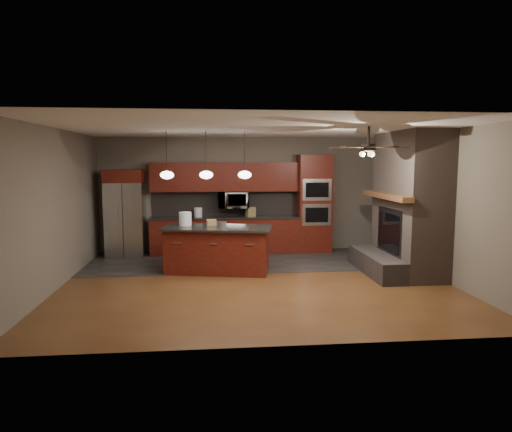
{
  "coord_description": "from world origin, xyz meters",
  "views": [
    {
      "loc": [
        -0.82,
        -8.22,
        2.22
      ],
      "look_at": [
        0.06,
        0.6,
        1.16
      ],
      "focal_mm": 32.0,
      "sensor_mm": 36.0,
      "label": 1
    }
  ],
  "objects": [
    {
      "name": "paint_tray",
      "position": [
        -0.36,
        0.85,
        0.94
      ],
      "size": [
        0.48,
        0.41,
        0.04
      ],
      "primitive_type": "cube",
      "rotation": [
        0.0,
        0.0,
        -0.42
      ],
      "color": "white",
      "rests_on": "kitchen_island"
    },
    {
      "name": "white_bucket",
      "position": [
        -1.34,
        1.1,
        1.06
      ],
      "size": [
        0.28,
        0.28,
        0.27
      ],
      "primitive_type": "cylinder",
      "rotation": [
        0.0,
        0.0,
        0.11
      ],
      "color": "white",
      "rests_on": "kitchen_island"
    },
    {
      "name": "oven_tower",
      "position": [
        1.7,
        2.69,
        1.19
      ],
      "size": [
        0.8,
        0.63,
        2.38
      ],
      "color": "#5B2010",
      "rests_on": "ground"
    },
    {
      "name": "back_cabinetry",
      "position": [
        -0.48,
        2.74,
        0.89
      ],
      "size": [
        3.59,
        0.64,
        2.2
      ],
      "color": "#5B2010",
      "rests_on": "ground"
    },
    {
      "name": "ceiling",
      "position": [
        0.0,
        0.0,
        2.8
      ],
      "size": [
        7.0,
        6.0,
        0.02
      ],
      "primitive_type": "cube",
      "color": "white",
      "rests_on": "back_wall"
    },
    {
      "name": "cardboard_box",
      "position": [
        -0.81,
        1.04,
        0.98
      ],
      "size": [
        0.21,
        0.17,
        0.12
      ],
      "primitive_type": "cube",
      "rotation": [
        0.0,
        0.0,
        0.19
      ],
      "color": "#9C8250",
      "rests_on": "kitchen_island"
    },
    {
      "name": "fireplace_column",
      "position": [
        3.04,
        0.4,
        1.3
      ],
      "size": [
        1.3,
        2.1,
        2.8
      ],
      "color": "brown",
      "rests_on": "ground"
    },
    {
      "name": "pendant_left",
      "position": [
        -1.65,
        0.7,
        1.96
      ],
      "size": [
        0.26,
        0.26,
        0.92
      ],
      "color": "black",
      "rests_on": "ceiling"
    },
    {
      "name": "pendant_center",
      "position": [
        -0.9,
        0.7,
        1.96
      ],
      "size": [
        0.26,
        0.26,
        0.92
      ],
      "color": "black",
      "rests_on": "ceiling"
    },
    {
      "name": "ceiling_fan",
      "position": [
        1.8,
        -0.8,
        2.46
      ],
      "size": [
        1.27,
        1.33,
        0.41
      ],
      "color": "black",
      "rests_on": "ceiling"
    },
    {
      "name": "ground",
      "position": [
        0.0,
        0.0,
        0.0
      ],
      "size": [
        7.0,
        7.0,
        0.0
      ],
      "primitive_type": "plane",
      "color": "brown",
      "rests_on": "ground"
    },
    {
      "name": "counter_bucket",
      "position": [
        -1.12,
        2.7,
        1.01
      ],
      "size": [
        0.2,
        0.2,
        0.22
      ],
      "primitive_type": "cylinder",
      "rotation": [
        0.0,
        0.0,
        0.03
      ],
      "color": "white",
      "rests_on": "back_cabinetry"
    },
    {
      "name": "left_wall",
      "position": [
        -3.5,
        0.0,
        1.4
      ],
      "size": [
        0.02,
        6.0,
        2.8
      ],
      "primitive_type": "cube",
      "color": "#6A6355",
      "rests_on": "ground"
    },
    {
      "name": "refrigerator",
      "position": [
        -2.81,
        2.62,
        1.02
      ],
      "size": [
        0.87,
        0.75,
        2.03
      ],
      "color": "silver",
      "rests_on": "ground"
    },
    {
      "name": "slate_tile_patch",
      "position": [
        0.0,
        1.8,
        0.01
      ],
      "size": [
        7.0,
        2.4,
        0.01
      ],
      "primitive_type": "cube",
      "color": "#312E2C",
      "rests_on": "ground"
    },
    {
      "name": "microwave",
      "position": [
        -0.27,
        2.75,
        1.3
      ],
      "size": [
        0.73,
        0.41,
        0.5
      ],
      "primitive_type": "imported",
      "color": "silver",
      "rests_on": "back_cabinetry"
    },
    {
      "name": "back_wall",
      "position": [
        0.0,
        3.0,
        1.4
      ],
      "size": [
        7.0,
        0.02,
        2.8
      ],
      "primitive_type": "cube",
      "color": "#6A6355",
      "rests_on": "ground"
    },
    {
      "name": "paint_can",
      "position": [
        -0.6,
        0.72,
        0.98
      ],
      "size": [
        0.23,
        0.23,
        0.12
      ],
      "primitive_type": "cylinder",
      "rotation": [
        0.0,
        0.0,
        -0.28
      ],
      "color": "#AFAEB3",
      "rests_on": "kitchen_island"
    },
    {
      "name": "pendant_right",
      "position": [
        -0.15,
        0.7,
        1.96
      ],
      "size": [
        0.26,
        0.26,
        0.92
      ],
      "color": "black",
      "rests_on": "ceiling"
    },
    {
      "name": "counter_box",
      "position": [
        0.13,
        2.65,
        1.01
      ],
      "size": [
        0.25,
        0.23,
        0.23
      ],
      "primitive_type": "cube",
      "rotation": [
        0.0,
        0.0,
        0.39
      ],
      "color": "olive",
      "rests_on": "back_cabinetry"
    },
    {
      "name": "right_wall",
      "position": [
        3.5,
        0.0,
        1.4
      ],
      "size": [
        0.02,
        6.0,
        2.8
      ],
      "primitive_type": "cube",
      "color": "#6A6355",
      "rests_on": "ground"
    },
    {
      "name": "kitchen_island",
      "position": [
        -0.69,
        0.84,
        0.47
      ],
      "size": [
        2.32,
        1.4,
        0.92
      ],
      "rotation": [
        0.0,
        0.0,
        -0.21
      ],
      "color": "#5B2010",
      "rests_on": "ground"
    }
  ]
}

